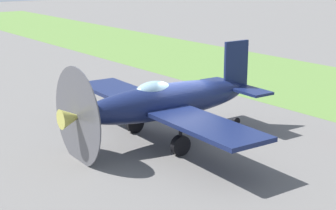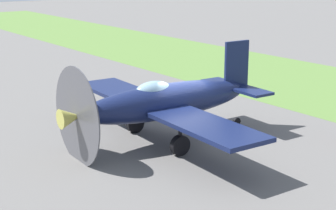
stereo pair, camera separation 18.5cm
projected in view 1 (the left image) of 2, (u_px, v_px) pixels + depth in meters
name	position (u px, v px, depth m)	size (l,w,h in m)	color
ground_plane	(177.00, 136.00, 21.82)	(160.00, 160.00, 0.00)	#605E5B
airplane_lead	(164.00, 102.00, 20.76)	(10.99, 8.70, 3.92)	#141E47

